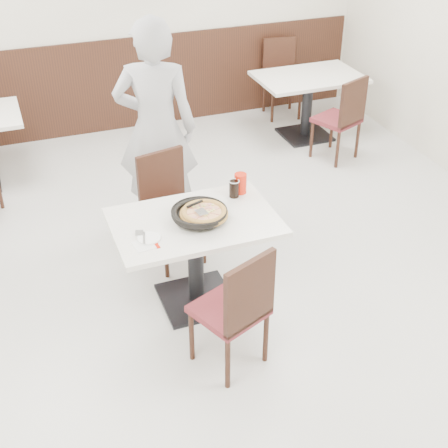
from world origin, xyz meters
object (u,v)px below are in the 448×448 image
object	(u,v)px
bg_chair_right_near	(337,118)
side_plate	(149,238)
chair_near	(229,307)
pizza_pan	(199,216)
cola_glass	(234,189)
main_table	(196,262)
bg_chair_right_far	(283,80)
diner_person	(156,129)
bg_table_right	(307,106)
chair_far	(173,212)
pizza	(204,214)
red_cup	(240,183)

from	to	relation	value
bg_chair_right_near	side_plate	bearing A→B (deg)	-165.97
chair_near	pizza_pan	size ratio (longest dim) A/B	2.46
chair_near	pizza_pan	world-z (taller)	chair_near
pizza_pan	cola_glass	bearing A→B (deg)	33.16
main_table	bg_chair_right_far	distance (m)	3.86
main_table	bg_chair_right_far	world-z (taller)	bg_chair_right_far
cola_glass	diner_person	distance (m)	1.03
cola_glass	bg_chair_right_near	distance (m)	2.50
cola_glass	bg_table_right	xyz separation A→B (m)	(1.82, 2.27, -0.44)
pizza_pan	bg_table_right	distance (m)	3.35
chair_far	side_plate	world-z (taller)	chair_far
pizza	bg_table_right	size ratio (longest dim) A/B	0.29
main_table	bg_chair_right_far	bearing A→B (deg)	55.12
main_table	pizza_pan	size ratio (longest dim) A/B	3.11
pizza_pan	pizza	distance (m)	0.04
chair_far	side_plate	size ratio (longest dim) A/B	5.88
bg_chair_right_far	chair_far	bearing A→B (deg)	56.18
chair_near	chair_far	xyz separation A→B (m)	(0.00, 1.29, 0.00)
pizza_pan	diner_person	distance (m)	1.21
side_plate	bg_chair_right_far	distance (m)	4.19
chair_near	side_plate	distance (m)	0.74
chair_near	pizza_pan	distance (m)	0.74
chair_far	cola_glass	world-z (taller)	chair_far
bg_table_right	bg_chair_right_near	size ratio (longest dim) A/B	1.26
chair_far	red_cup	bearing A→B (deg)	131.12
side_plate	cola_glass	distance (m)	0.84
cola_glass	red_cup	xyz separation A→B (m)	(0.07, 0.04, 0.02)
chair_far	bg_table_right	xyz separation A→B (m)	(2.20, 1.89, -0.10)
main_table	cola_glass	bearing A→B (deg)	28.75
chair_far	pizza	xyz separation A→B (m)	(0.06, -0.63, 0.34)
chair_near	red_cup	world-z (taller)	chair_near
chair_near	pizza	distance (m)	0.74
chair_far	bg_chair_right_near	size ratio (longest dim) A/B	1.00
bg_table_right	main_table	bearing A→B (deg)	-131.62
bg_chair_right_far	bg_chair_right_near	bearing A→B (deg)	98.42
chair_far	bg_table_right	size ratio (longest dim) A/B	0.79
red_cup	bg_chair_right_far	distance (m)	3.41
chair_near	red_cup	bearing A→B (deg)	41.59
chair_near	bg_chair_right_near	xyz separation A→B (m)	(2.24, 2.55, 0.00)
chair_far	diner_person	bearing A→B (deg)	-106.75
diner_person	bg_chair_right_near	world-z (taller)	diner_person
diner_person	bg_chair_right_far	world-z (taller)	diner_person
red_cup	bg_chair_right_far	bearing A→B (deg)	59.04
pizza	bg_chair_right_near	xyz separation A→B (m)	(2.18, 1.90, -0.34)
chair_far	red_cup	distance (m)	0.67
chair_near	bg_chair_right_near	world-z (taller)	same
cola_glass	bg_table_right	distance (m)	2.94
bg_chair_right_far	bg_table_right	bearing A→B (deg)	96.77
main_table	pizza_pan	world-z (taller)	pizza_pan
main_table	bg_table_right	world-z (taller)	same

